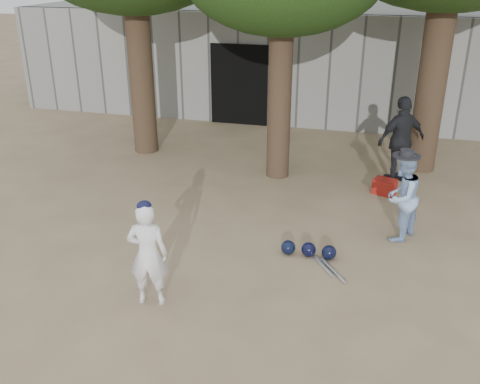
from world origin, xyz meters
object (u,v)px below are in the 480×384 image
(boy_player, at_px, (148,254))
(spectator_dark, at_px, (401,140))
(spectator_blue, at_px, (401,197))
(red_bag, at_px, (384,187))

(boy_player, distance_m, spectator_dark, 6.24)
(spectator_blue, bearing_deg, spectator_dark, -153.09)
(boy_player, height_order, spectator_blue, spectator_blue)
(red_bag, bearing_deg, spectator_dark, 72.01)
(boy_player, relative_size, red_bag, 3.49)
(boy_player, bearing_deg, spectator_dark, -132.00)
(boy_player, xyz_separation_m, spectator_blue, (3.25, 2.72, 0.01))
(spectator_blue, bearing_deg, red_bag, -145.70)
(boy_player, height_order, red_bag, boy_player)
(boy_player, distance_m, red_bag, 5.50)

